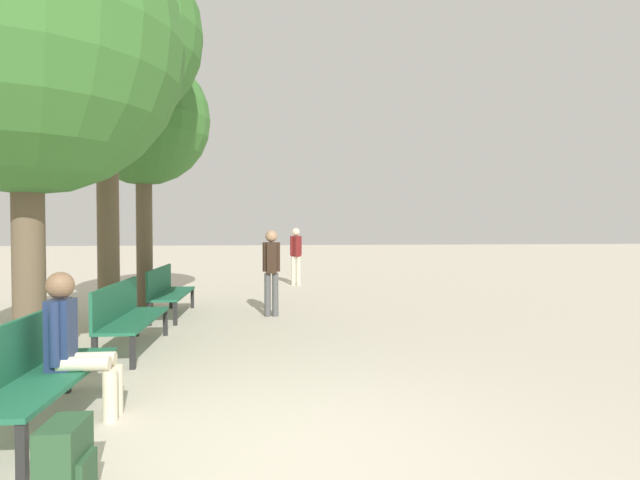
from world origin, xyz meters
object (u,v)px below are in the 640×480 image
object	(u,v)px
backpack	(65,463)
pedestrian_mid	(296,252)
bench_row_2	(167,289)
tree_row_2	(143,121)
person_seated	(75,341)
tree_row_0	(25,41)
pedestrian_near	(271,267)
bench_row_1	(127,313)
tree_row_1	(106,34)
bench_row_0	(35,367)

from	to	relation	value
backpack	pedestrian_mid	world-z (taller)	pedestrian_mid
bench_row_2	pedestrian_mid	xyz separation A→B (m)	(2.59, 4.59, 0.41)
tree_row_2	person_seated	bearing A→B (deg)	-81.36
tree_row_0	pedestrian_near	bearing A→B (deg)	53.73
tree_row_0	pedestrian_mid	size ratio (longest dim) A/B	3.30
tree_row_0	bench_row_1	bearing A→B (deg)	59.70
tree_row_1	bench_row_1	bearing A→B (deg)	-64.90
tree_row_0	pedestrian_mid	distance (m)	9.34
backpack	pedestrian_mid	xyz separation A→B (m)	(1.90, 10.86, 0.68)
tree_row_0	tree_row_1	size ratio (longest dim) A/B	0.85
bench_row_2	tree_row_1	bearing A→B (deg)	-121.72
bench_row_1	pedestrian_mid	size ratio (longest dim) A/B	1.17
tree_row_0	person_seated	bearing A→B (deg)	-52.60
bench_row_2	tree_row_2	bearing A→B (deg)	120.50
bench_row_2	tree_row_1	world-z (taller)	tree_row_1
bench_row_1	tree_row_2	size ratio (longest dim) A/B	0.36
bench_row_0	tree_row_2	distance (m)	7.13
tree_row_2	backpack	world-z (taller)	tree_row_2
bench_row_0	tree_row_0	size ratio (longest dim) A/B	0.35
tree_row_0	tree_row_2	bearing A→B (deg)	90.00
tree_row_1	person_seated	xyz separation A→B (m)	(0.93, -3.84, -4.03)
bench_row_0	tree_row_0	world-z (taller)	tree_row_0
pedestrian_near	backpack	bearing A→B (deg)	-101.37
tree_row_2	pedestrian_mid	size ratio (longest dim) A/B	3.23
bench_row_2	tree_row_2	xyz separation A→B (m)	(-0.68, 1.16, 3.30)
tree_row_2	person_seated	world-z (taller)	tree_row_2
bench_row_0	tree_row_1	size ratio (longest dim) A/B	0.30
person_seated	pedestrian_mid	distance (m)	9.82
bench_row_0	tree_row_2	size ratio (longest dim) A/B	0.36
tree_row_0	person_seated	distance (m)	3.33
tree_row_0	pedestrian_near	world-z (taller)	tree_row_0
bench_row_0	backpack	distance (m)	1.37
tree_row_0	tree_row_1	world-z (taller)	tree_row_1
tree_row_1	person_seated	world-z (taller)	tree_row_1
bench_row_0	bench_row_2	xyz separation A→B (m)	(0.00, 5.12, 0.00)
bench_row_0	pedestrian_mid	xyz separation A→B (m)	(2.59, 9.71, 0.41)
tree_row_0	tree_row_1	xyz separation A→B (m)	(0.00, 2.63, 1.07)
bench_row_1	tree_row_1	size ratio (longest dim) A/B	0.30
tree_row_1	person_seated	distance (m)	5.64
tree_row_0	pedestrian_near	size ratio (longest dim) A/B	3.35
tree_row_1	pedestrian_mid	xyz separation A→B (m)	(3.27, 5.69, -3.78)
backpack	pedestrian_near	bearing A→B (deg)	78.63
tree_row_1	backpack	xyz separation A→B (m)	(1.37, -5.17, -4.46)
bench_row_2	pedestrian_mid	size ratio (longest dim) A/B	1.17
bench_row_0	bench_row_2	world-z (taller)	same
pedestrian_near	pedestrian_mid	bearing A→B (deg)	81.91
bench_row_0	person_seated	xyz separation A→B (m)	(0.24, 0.18, 0.16)
person_seated	tree_row_2	bearing A→B (deg)	98.64
bench_row_0	tree_row_0	xyz separation A→B (m)	(-0.68, 1.39, 3.12)
person_seated	bench_row_2	bearing A→B (deg)	92.83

